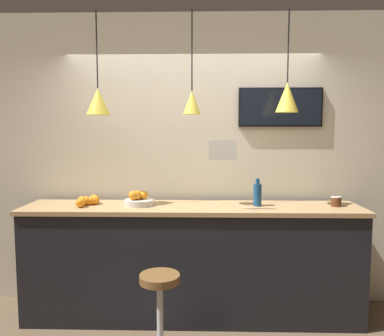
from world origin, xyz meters
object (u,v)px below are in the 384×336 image
object	(u,v)px
bar_stool	(160,304)
juice_bottle	(257,194)
spread_jar	(336,201)
fruit_bowl	(139,200)
mounted_tv	(280,107)

from	to	relation	value
bar_stool	juice_bottle	bearing A→B (deg)	37.10
bar_stool	juice_bottle	size ratio (longest dim) A/B	2.54
bar_stool	spread_jar	bearing A→B (deg)	22.14
juice_bottle	bar_stool	bearing A→B (deg)	-142.90
fruit_bowl	juice_bottle	bearing A→B (deg)	-0.07
bar_stool	spread_jar	size ratio (longest dim) A/B	6.91
fruit_bowl	juice_bottle	distance (m)	1.09
bar_stool	mounted_tv	world-z (taller)	mounted_tv
fruit_bowl	mounted_tv	world-z (taller)	mounted_tv
bar_stool	mounted_tv	distance (m)	2.14
spread_jar	mounted_tv	xyz separation A→B (m)	(-0.46, 0.33, 0.87)
bar_stool	juice_bottle	xyz separation A→B (m)	(0.83, 0.63, 0.76)
fruit_bowl	mounted_tv	xyz separation A→B (m)	(1.35, 0.33, 0.87)
mounted_tv	spread_jar	bearing A→B (deg)	-36.00
bar_stool	juice_bottle	world-z (taller)	juice_bottle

